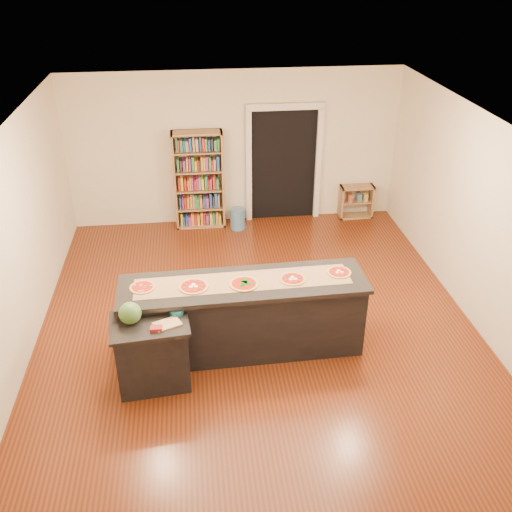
{
  "coord_description": "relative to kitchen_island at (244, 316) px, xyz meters",
  "views": [
    {
      "loc": [
        -0.78,
        -6.43,
        4.73
      ],
      "look_at": [
        0.0,
        0.2,
        1.0
      ],
      "focal_mm": 40.0,
      "sensor_mm": 36.0,
      "label": 1
    }
  ],
  "objects": [
    {
      "name": "side_counter",
      "position": [
        -1.14,
        -0.52,
        -0.06
      ],
      "size": [
        0.9,
        0.66,
        0.89
      ],
      "rotation": [
        0.0,
        0.0,
        0.1
      ],
      "color": "black",
      "rests_on": "ground"
    },
    {
      "name": "cutting_board",
      "position": [
        -0.93,
        -0.6,
        0.39
      ],
      "size": [
        0.35,
        0.3,
        0.02
      ],
      "primitive_type": "cube",
      "rotation": [
        0.0,
        0.0,
        0.4
      ],
      "color": "tan",
      "rests_on": "side_counter"
    },
    {
      "name": "package_teal",
      "position": [
        -0.83,
        -0.4,
        0.41
      ],
      "size": [
        0.16,
        0.16,
        0.06
      ],
      "primitive_type": "cylinder",
      "color": "#195966",
      "rests_on": "side_counter"
    },
    {
      "name": "room",
      "position": [
        0.24,
        0.48,
        0.89
      ],
      "size": [
        6.0,
        7.0,
        2.8
      ],
      "color": "#EDE4C7",
      "rests_on": "ground"
    },
    {
      "name": "watermelon",
      "position": [
        -1.34,
        -0.5,
        0.51
      ],
      "size": [
        0.26,
        0.26,
        0.26
      ],
      "primitive_type": "sphere",
      "color": "#144214",
      "rests_on": "side_counter"
    },
    {
      "name": "pizza_a",
      "position": [
        -1.23,
        0.02,
        0.52
      ],
      "size": [
        0.31,
        0.31,
        0.02
      ],
      "color": "tan",
      "rests_on": "kitchen_island"
    },
    {
      "name": "bookshelf",
      "position": [
        -0.44,
        3.77,
        0.39
      ],
      "size": [
        0.9,
        0.32,
        1.8
      ],
      "primitive_type": "cube",
      "color": "#A1784E",
      "rests_on": "ground"
    },
    {
      "name": "low_shelf",
      "position": [
        2.54,
        3.79,
        -0.19
      ],
      "size": [
        0.64,
        0.27,
        0.64
      ],
      "primitive_type": "cube",
      "color": "#A1784E",
      "rests_on": "ground"
    },
    {
      "name": "waste_bin",
      "position": [
        0.24,
        3.55,
        -0.31
      ],
      "size": [
        0.27,
        0.27,
        0.4
      ],
      "primitive_type": "cylinder",
      "color": "teal",
      "rests_on": "ground"
    },
    {
      "name": "doorway",
      "position": [
        1.14,
        3.94,
        0.69
      ],
      "size": [
        1.4,
        0.09,
        2.21
      ],
      "color": "black",
      "rests_on": "room"
    },
    {
      "name": "kitchen_island",
      "position": [
        0.0,
        0.0,
        0.0
      ],
      "size": [
        3.08,
        0.83,
        1.02
      ],
      "rotation": [
        0.0,
        0.0,
        0.03
      ],
      "color": "black",
      "rests_on": "ground"
    },
    {
      "name": "kraft_paper",
      "position": [
        -0.0,
        0.03,
        0.51
      ],
      "size": [
        2.69,
        0.55,
        0.0
      ],
      "primitive_type": "cube",
      "rotation": [
        0.0,
        0.0,
        0.03
      ],
      "color": "#8A6447",
      "rests_on": "kitchen_island"
    },
    {
      "name": "package_red",
      "position": [
        -1.05,
        -0.69,
        0.4
      ],
      "size": [
        0.13,
        0.1,
        0.05
      ],
      "primitive_type": "cube",
      "rotation": [
        0.0,
        0.0,
        -0.03
      ],
      "color": "maroon",
      "rests_on": "side_counter"
    },
    {
      "name": "pizza_c",
      "position": [
        0.0,
        -0.05,
        0.52
      ],
      "size": [
        0.36,
        0.36,
        0.02
      ],
      "color": "tan",
      "rests_on": "kitchen_island"
    },
    {
      "name": "pizza_d",
      "position": [
        0.62,
        -0.01,
        0.52
      ],
      "size": [
        0.34,
        0.34,
        0.02
      ],
      "color": "tan",
      "rests_on": "kitchen_island"
    },
    {
      "name": "pizza_e",
      "position": [
        1.23,
        0.08,
        0.52
      ],
      "size": [
        0.3,
        0.3,
        0.02
      ],
      "color": "tan",
      "rests_on": "kitchen_island"
    },
    {
      "name": "pizza_b",
      "position": [
        -0.61,
        -0.04,
        0.52
      ],
      "size": [
        0.36,
        0.36,
        0.02
      ],
      "color": "tan",
      "rests_on": "kitchen_island"
    }
  ]
}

